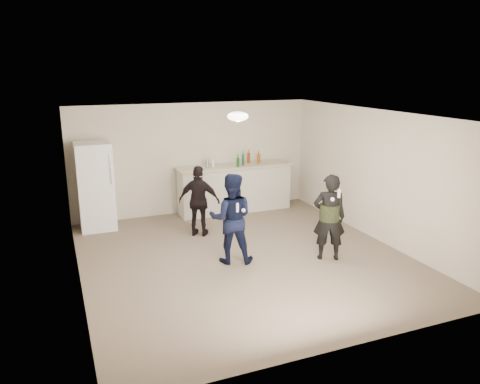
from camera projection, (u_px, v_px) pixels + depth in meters
name	position (u px, v px, depth m)	size (l,w,h in m)	color
floor	(244.00, 257.00, 8.26)	(6.00, 6.00, 0.00)	#6B5B4C
ceiling	(245.00, 115.00, 7.62)	(6.00, 6.00, 0.00)	silver
wall_back	(194.00, 158.00, 10.63)	(6.00, 6.00, 0.00)	beige
wall_front	(347.00, 251.00, 5.25)	(6.00, 6.00, 0.00)	beige
wall_left	(74.00, 207.00, 6.94)	(6.00, 6.00, 0.00)	beige
wall_right	(377.00, 176.00, 8.94)	(6.00, 6.00, 0.00)	beige
counter	(235.00, 189.00, 10.83)	(2.60, 0.56, 1.05)	beige
counter_top	(235.00, 166.00, 10.69)	(2.68, 0.64, 0.04)	beige
fridge	(95.00, 186.00, 9.55)	(0.70, 0.70, 1.80)	white
fridge_handle	(110.00, 170.00, 9.22)	(0.02, 0.02, 0.60)	silver
ceiling_dome	(238.00, 116.00, 7.90)	(0.36, 0.36, 0.16)	white
shaker	(207.00, 163.00, 10.45)	(0.08, 0.08, 0.17)	#AAAAAE
man	(231.00, 218.00, 7.91)	(0.76, 0.59, 1.56)	#0E183D
woman	(329.00, 217.00, 8.03)	(0.55, 0.36, 1.52)	black
camo_shorts	(329.00, 212.00, 8.00)	(0.34, 0.34, 0.28)	#2B3C1B
spectator	(199.00, 201.00, 9.19)	(0.83, 0.34, 1.41)	black
remote_man	(237.00, 208.00, 7.59)	(0.04, 0.04, 0.15)	silver
nunchuk_man	(243.00, 210.00, 7.67)	(0.07, 0.07, 0.07)	silver
remote_woman	(339.00, 193.00, 7.68)	(0.04, 0.04, 0.15)	white
nunchuk_woman	(332.00, 199.00, 7.69)	(0.07, 0.07, 0.07)	white
bottle_cluster	(243.00, 160.00, 10.69)	(1.20, 0.35, 0.25)	#164F16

